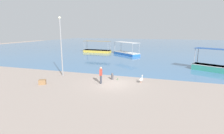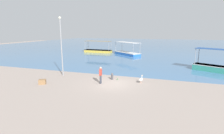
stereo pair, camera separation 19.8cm
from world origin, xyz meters
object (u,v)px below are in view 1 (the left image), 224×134
Objects in this scene: pelican at (141,79)px; fishing_boat_near_right at (216,67)px; mooring_bollard at (112,76)px; lamp_post at (61,44)px; fishing_boat_outer at (97,50)px; fisherman_standing at (101,75)px; cargo_crate at (42,82)px; glass_bottle at (118,79)px; fishing_boat_near_left at (126,53)px.

fishing_boat_near_right is at bearing 42.84° from pelican.
mooring_bollard is at bearing -147.11° from fishing_boat_near_right.
lamp_post is at bearing 179.25° from pelican.
fisherman_standing is at bearing -66.67° from fishing_boat_outer.
fisherman_standing is 5.80m from cargo_crate.
fishing_boat_outer is 8.36× the size of pelican.
glass_bottle is at bearing 1.40° from lamp_post.
pelican is 9.81m from cargo_crate.
fishing_boat_near_left is 1.14× the size of fishing_boat_near_right.
lamp_post is at bearing -98.89° from fishing_boat_near_left.
fishing_boat_outer is 3.96× the size of fisherman_standing.
fishing_boat_outer reaches higher than pelican.
fishing_boat_near_left is 7.71m from fishing_boat_outer.
fishing_boat_outer is at bearing 100.11° from cargo_crate.
mooring_bollard reaches higher than cargo_crate.
pelican is at bearing -57.49° from fishing_boat_outer.
fishing_boat_outer is at bearing 101.85° from lamp_post.
fishing_boat_near_left reaches higher than mooring_bollard.
fishing_boat_near_right is at bearing 32.41° from cargo_crate.
cargo_crate is at bearing -90.74° from lamp_post.
fisherman_standing is at bearing 20.04° from cargo_crate.
fishing_boat_outer is 10.11× the size of cargo_crate.
fishing_boat_near_left is 9.13× the size of mooring_bollard.
fishing_boat_near_right is at bearing 32.89° from mooring_bollard.
lamp_post is at bearing -156.39° from fishing_boat_near_right.
glass_bottle is (6.61, 0.16, -3.60)m from lamp_post.
cargo_crate is at bearing -147.59° from fishing_boat_near_right.
lamp_post is at bearing -78.15° from fishing_boat_outer.
lamp_post is 24.76× the size of glass_bottle.
lamp_post is (-3.05, -19.47, 3.21)m from fishing_boat_near_left.
mooring_bollard is at bearing -63.58° from fishing_boat_outer.
fishing_boat_near_left is at bearing 98.71° from mooring_bollard.
fishing_boat_near_right is 3.41× the size of fisherman_standing.
fishing_boat_near_left is 0.98× the size of lamp_post.
lamp_post reaches higher than mooring_bollard.
cargo_crate is (4.41, -24.75, -0.29)m from fishing_boat_outer.
fishing_boat_near_right is 20.87m from cargo_crate.
fishing_boat_near_left reaches higher than cargo_crate.
lamp_post is 3.96× the size of fisherman_standing.
cargo_crate is at bearing -159.82° from pelican.
fisherman_standing is at bearing -126.39° from glass_bottle.
glass_bottle is (3.56, -19.31, -0.39)m from fishing_boat_near_left.
cargo_crate is (-6.04, -3.70, -0.15)m from mooring_bollard.
fishing_boat_near_left is 19.97m from lamp_post.
fishing_boat_near_right is 8.02× the size of mooring_bollard.
pelican is at bearing -72.68° from fishing_boat_near_left.
fishing_boat_outer is 1.00× the size of lamp_post.
lamp_post reaches higher than cargo_crate.
cargo_crate is (-9.20, -3.38, -0.15)m from pelican.
lamp_post is 10.11× the size of cargo_crate.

